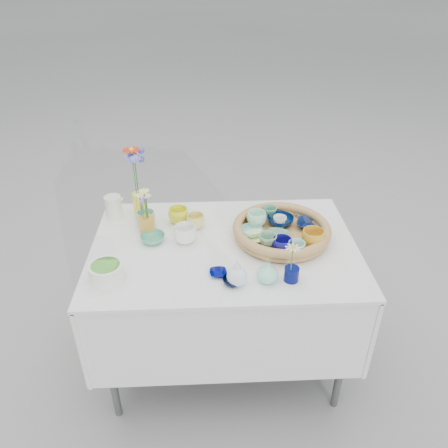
{
  "coord_description": "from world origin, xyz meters",
  "views": [
    {
      "loc": [
        -0.08,
        -1.71,
        1.94
      ],
      "look_at": [
        0.0,
        0.02,
        0.87
      ],
      "focal_mm": 35.0,
      "sensor_mm": 36.0,
      "label": 1
    }
  ],
  "objects_px": {
    "bud_vase_seafoam": "(268,272)",
    "tall_vase_yellow": "(140,205)",
    "display_table": "(224,356)",
    "wicker_tray": "(281,231)"
  },
  "relations": [
    {
      "from": "display_table",
      "to": "wicker_tray",
      "type": "height_order",
      "value": "wicker_tray"
    },
    {
      "from": "display_table",
      "to": "tall_vase_yellow",
      "type": "relative_size",
      "value": 9.14
    },
    {
      "from": "wicker_tray",
      "to": "tall_vase_yellow",
      "type": "height_order",
      "value": "tall_vase_yellow"
    },
    {
      "from": "bud_vase_seafoam",
      "to": "wicker_tray",
      "type": "bearing_deg",
      "value": 71.21
    },
    {
      "from": "bud_vase_seafoam",
      "to": "tall_vase_yellow",
      "type": "relative_size",
      "value": 0.69
    },
    {
      "from": "bud_vase_seafoam",
      "to": "tall_vase_yellow",
      "type": "bearing_deg",
      "value": 136.46
    },
    {
      "from": "wicker_tray",
      "to": "bud_vase_seafoam",
      "type": "height_order",
      "value": "bud_vase_seafoam"
    },
    {
      "from": "display_table",
      "to": "wicker_tray",
      "type": "xyz_separation_m",
      "value": [
        0.28,
        0.05,
        0.8
      ]
    },
    {
      "from": "display_table",
      "to": "tall_vase_yellow",
      "type": "distance_m",
      "value": 0.98
    },
    {
      "from": "display_table",
      "to": "wicker_tray",
      "type": "distance_m",
      "value": 0.85
    }
  ]
}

